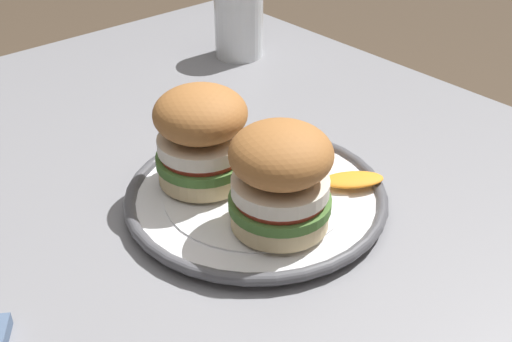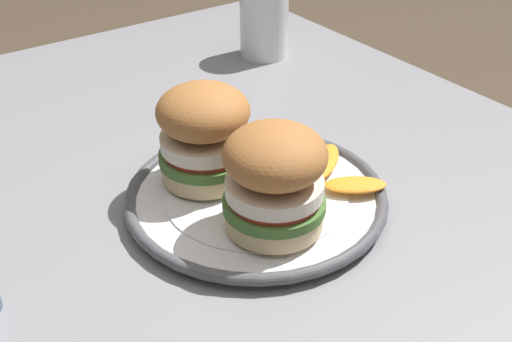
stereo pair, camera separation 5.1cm
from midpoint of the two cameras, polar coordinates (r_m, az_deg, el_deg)
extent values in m
cube|color=gray|center=(0.59, 2.76, -9.65)|extent=(1.25, 0.89, 0.03)
cube|color=gray|center=(1.36, 0.53, -1.96)|extent=(0.06, 0.06, 0.72)
cylinder|color=white|center=(0.65, 2.24, -2.59)|extent=(0.24, 0.24, 0.01)
torus|color=#4C4C51|center=(0.64, 2.25, -2.15)|extent=(0.26, 0.26, 0.01)
cylinder|color=white|center=(0.64, 2.25, -2.08)|extent=(0.18, 0.18, 0.00)
cylinder|color=beige|center=(0.59, 4.05, -4.02)|extent=(0.09, 0.09, 0.02)
cylinder|color=#477033|center=(0.58, 4.10, -2.92)|extent=(0.09, 0.09, 0.01)
cylinder|color=#BC3828|center=(0.58, 4.13, -2.28)|extent=(0.08, 0.08, 0.01)
cylinder|color=silver|center=(0.57, 4.17, -1.46)|extent=(0.09, 0.09, 0.01)
ellipsoid|color=#A36633|center=(0.56, 4.31, 1.36)|extent=(0.10, 0.10, 0.05)
cylinder|color=beige|center=(0.66, -2.28, 0.23)|extent=(0.09, 0.09, 0.02)
cylinder|color=#477033|center=(0.65, -2.31, 1.27)|extent=(0.09, 0.09, 0.01)
cylinder|color=#BC3828|center=(0.65, -2.32, 1.87)|extent=(0.08, 0.08, 0.01)
cylinder|color=silver|center=(0.64, -2.34, 2.64)|extent=(0.09, 0.09, 0.01)
ellipsoid|color=#A36633|center=(0.63, -2.41, 5.26)|extent=(0.11, 0.11, 0.05)
torus|color=orange|center=(0.68, 3.74, 0.73)|extent=(0.06, 0.06, 0.01)
cylinder|color=#F4E5C6|center=(0.68, 3.73, 0.52)|extent=(0.03, 0.03, 0.00)
ellipsoid|color=orange|center=(0.65, 10.95, -1.26)|extent=(0.06, 0.07, 0.01)
ellipsoid|color=orange|center=(0.68, 8.15, 0.80)|extent=(0.07, 0.08, 0.01)
cylinder|color=white|center=(0.98, 2.25, 13.31)|extent=(0.07, 0.07, 0.11)
cylinder|color=#5B2D19|center=(0.99, 2.21, 11.72)|extent=(0.06, 0.06, 0.06)
camera|label=1|loc=(0.03, -87.70, 1.48)|focal=45.22mm
camera|label=2|loc=(0.03, 92.30, -1.48)|focal=45.22mm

